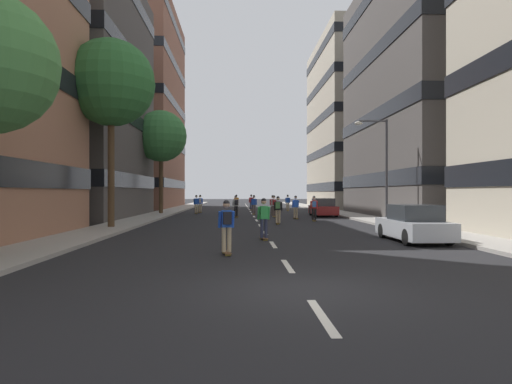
{
  "coord_description": "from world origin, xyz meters",
  "views": [
    {
      "loc": [
        -1.38,
        -9.24,
        2.03
      ],
      "look_at": [
        0.0,
        23.88,
        2.05
      ],
      "focal_mm": 31.4,
      "sensor_mm": 36.0,
      "label": 1
    }
  ],
  "objects_px": {
    "street_tree_far": "(161,136)",
    "skater_7": "(254,204)",
    "skater_13": "(274,205)",
    "street_tree_mid": "(111,83)",
    "skater_12": "(236,202)",
    "skater_2": "(314,207)",
    "skater_3": "(264,217)",
    "skater_6": "(296,206)",
    "skater_8": "(273,204)",
    "skater_9": "(288,202)",
    "skater_5": "(236,205)",
    "parked_car_mid": "(414,225)",
    "skater_0": "(200,202)",
    "skater_1": "(278,208)",
    "skater_4": "(227,224)",
    "skater_11": "(196,203)",
    "parked_car_near": "(323,208)",
    "skater_10": "(251,201)",
    "streetlamp_right": "(381,159)"
  },
  "relations": [
    {
      "from": "skater_4",
      "to": "skater_9",
      "type": "xyz_separation_m",
      "value": [
        5.83,
        34.02,
        -0.03
      ]
    },
    {
      "from": "skater_6",
      "to": "skater_5",
      "type": "bearing_deg",
      "value": 151.42
    },
    {
      "from": "skater_4",
      "to": "skater_10",
      "type": "bearing_deg",
      "value": 86.97
    },
    {
      "from": "skater_5",
      "to": "skater_3",
      "type": "bearing_deg",
      "value": -85.89
    },
    {
      "from": "street_tree_far",
      "to": "skater_7",
      "type": "height_order",
      "value": "street_tree_far"
    },
    {
      "from": "skater_3",
      "to": "skater_11",
      "type": "xyz_separation_m",
      "value": [
        -5.02,
        23.65,
        0.0
      ]
    },
    {
      "from": "skater_11",
      "to": "skater_4",
      "type": "bearing_deg",
      "value": -82.8
    },
    {
      "from": "street_tree_mid",
      "to": "skater_4",
      "type": "bearing_deg",
      "value": -57.61
    },
    {
      "from": "street_tree_far",
      "to": "skater_4",
      "type": "bearing_deg",
      "value": -76.0
    },
    {
      "from": "skater_3",
      "to": "skater_6",
      "type": "distance_m",
      "value": 15.17
    },
    {
      "from": "skater_1",
      "to": "skater_5",
      "type": "distance_m",
      "value": 8.39
    },
    {
      "from": "streetlamp_right",
      "to": "skater_10",
      "type": "distance_m",
      "value": 24.21
    },
    {
      "from": "skater_6",
      "to": "skater_12",
      "type": "xyz_separation_m",
      "value": [
        -4.53,
        15.55,
        0.0
      ]
    },
    {
      "from": "skater_1",
      "to": "skater_7",
      "type": "bearing_deg",
      "value": 94.91
    },
    {
      "from": "parked_car_near",
      "to": "skater_13",
      "type": "relative_size",
      "value": 2.47
    },
    {
      "from": "skater_0",
      "to": "skater_10",
      "type": "bearing_deg",
      "value": 49.76
    },
    {
      "from": "skater_12",
      "to": "skater_10",
      "type": "bearing_deg",
      "value": 40.38
    },
    {
      "from": "skater_9",
      "to": "parked_car_near",
      "type": "bearing_deg",
      "value": -80.91
    },
    {
      "from": "parked_car_mid",
      "to": "skater_12",
      "type": "bearing_deg",
      "value": 103.25
    },
    {
      "from": "skater_8",
      "to": "street_tree_far",
      "type": "bearing_deg",
      "value": 173.74
    },
    {
      "from": "skater_1",
      "to": "skater_10",
      "type": "xyz_separation_m",
      "value": [
        -1.01,
        22.45,
        -0.03
      ]
    },
    {
      "from": "skater_5",
      "to": "skater_6",
      "type": "distance_m",
      "value": 5.17
    },
    {
      "from": "skater_10",
      "to": "skater_11",
      "type": "height_order",
      "value": "same"
    },
    {
      "from": "parked_car_mid",
      "to": "skater_13",
      "type": "height_order",
      "value": "skater_13"
    },
    {
      "from": "parked_car_near",
      "to": "skater_3",
      "type": "distance_m",
      "value": 19.57
    },
    {
      "from": "skater_5",
      "to": "skater_13",
      "type": "distance_m",
      "value": 3.16
    },
    {
      "from": "skater_4",
      "to": "skater_2",
      "type": "bearing_deg",
      "value": 71.08
    },
    {
      "from": "parked_car_near",
      "to": "skater_2",
      "type": "distance_m",
      "value": 6.58
    },
    {
      "from": "streetlamp_right",
      "to": "skater_2",
      "type": "bearing_deg",
      "value": 138.29
    },
    {
      "from": "parked_car_near",
      "to": "skater_7",
      "type": "xyz_separation_m",
      "value": [
        -5.73,
        3.19,
        0.29
      ]
    },
    {
      "from": "skater_8",
      "to": "skater_9",
      "type": "distance_m",
      "value": 9.0
    },
    {
      "from": "skater_2",
      "to": "skater_13",
      "type": "bearing_deg",
      "value": 113.71
    },
    {
      "from": "skater_0",
      "to": "skater_6",
      "type": "height_order",
      "value": "same"
    },
    {
      "from": "street_tree_mid",
      "to": "skater_9",
      "type": "xyz_separation_m",
      "value": [
        12.42,
        23.63,
        -7.04
      ]
    },
    {
      "from": "street_tree_far",
      "to": "skater_7",
      "type": "bearing_deg",
      "value": -1.43
    },
    {
      "from": "skater_1",
      "to": "skater_7",
      "type": "height_order",
      "value": "same"
    },
    {
      "from": "skater_12",
      "to": "skater_2",
      "type": "bearing_deg",
      "value": -73.08
    },
    {
      "from": "skater_7",
      "to": "skater_12",
      "type": "relative_size",
      "value": 1.0
    },
    {
      "from": "street_tree_mid",
      "to": "skater_13",
      "type": "height_order",
      "value": "street_tree_mid"
    },
    {
      "from": "skater_0",
      "to": "skater_1",
      "type": "relative_size",
      "value": 1.0
    },
    {
      "from": "skater_13",
      "to": "skater_5",
      "type": "bearing_deg",
      "value": -172.57
    },
    {
      "from": "parked_car_mid",
      "to": "street_tree_mid",
      "type": "bearing_deg",
      "value": 154.41
    },
    {
      "from": "skater_13",
      "to": "skater_8",
      "type": "bearing_deg",
      "value": 87.49
    },
    {
      "from": "skater_6",
      "to": "skater_7",
      "type": "distance_m",
      "value": 7.55
    },
    {
      "from": "skater_13",
      "to": "street_tree_mid",
      "type": "bearing_deg",
      "value": -130.26
    },
    {
      "from": "skater_7",
      "to": "skater_8",
      "type": "bearing_deg",
      "value": -28.58
    },
    {
      "from": "skater_2",
      "to": "skater_9",
      "type": "relative_size",
      "value": 1.0
    },
    {
      "from": "skater_2",
      "to": "skater_11",
      "type": "height_order",
      "value": "same"
    },
    {
      "from": "skater_4",
      "to": "street_tree_mid",
      "type": "bearing_deg",
      "value": 122.39
    },
    {
      "from": "street_tree_mid",
      "to": "skater_3",
      "type": "bearing_deg",
      "value": -36.4
    }
  ]
}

